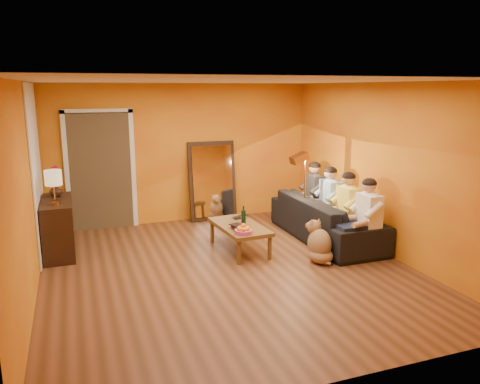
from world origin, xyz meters
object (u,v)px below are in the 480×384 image
object	(u,v)px
dog	(320,241)
person_far_left	(369,219)
person_far_right	(315,195)
sofa	(326,218)
tumbler	(244,219)
mirror_frame	(212,181)
wine_bottle	(243,216)
coffee_table	(239,238)
vase	(56,190)
floor_lamp	(304,196)
person_mid_left	(348,210)
person_mid_right	(330,202)
sideboard	(58,227)
table_lamp	(54,188)
laptop	(242,217)

from	to	relation	value
dog	person_far_left	size ratio (longest dim) A/B	0.52
dog	person_far_right	size ratio (longest dim) A/B	0.52
sofa	tumbler	bearing A→B (deg)	87.40
mirror_frame	tumbler	distance (m)	1.80
person_far_right	wine_bottle	size ratio (longest dim) A/B	3.94
coffee_table	vase	world-z (taller)	vase
dog	floor_lamp	bearing A→B (deg)	57.82
sofa	dog	bearing A→B (deg)	145.19
dog	person_mid_left	world-z (taller)	person_mid_left
sofa	mirror_frame	bearing A→B (deg)	38.15
person_mid_right	tumbler	xyz separation A→B (m)	(-1.59, -0.03, -0.15)
mirror_frame	coffee_table	bearing A→B (deg)	-93.83
sofa	person_far_left	world-z (taller)	person_far_left
sideboard	table_lamp	bearing A→B (deg)	-90.00
person_mid_right	vase	bearing A→B (deg)	168.16
dog	person_far_left	distance (m)	0.82
tumbler	person_far_right	bearing A→B (deg)	20.19
tumbler	vase	xyz separation A→B (m)	(-2.78, 0.95, 0.49)
person_far_left	tumbler	size ratio (longest dim) A/B	13.03
person_mid_left	vase	bearing A→B (deg)	161.45
laptop	person_mid_right	bearing A→B (deg)	-34.73
sofa	person_mid_left	bearing A→B (deg)	-163.89
floor_lamp	person_far_left	world-z (taller)	floor_lamp
table_lamp	person_mid_left	world-z (taller)	table_lamp
person_far_left	vase	xyz separation A→B (m)	(-4.37, 2.02, 0.34)
tumbler	coffee_table	bearing A→B (deg)	-135.00
wine_bottle	vase	world-z (taller)	vase
person_mid_left	tumbler	distance (m)	1.68
mirror_frame	sideboard	bearing A→B (deg)	-158.84
sofa	coffee_table	distance (m)	1.58
laptop	person_far_left	bearing A→B (deg)	-67.73
sideboard	wine_bottle	size ratio (longest dim) A/B	3.81
person_mid_right	sofa	bearing A→B (deg)	-142.43
wine_bottle	laptop	distance (m)	0.44
person_far_left	person_mid_left	distance (m)	0.55
mirror_frame	dog	xyz separation A→B (m)	(0.81, -2.76, -0.44)
table_lamp	person_far_right	xyz separation A→B (m)	(4.37, 0.18, -0.49)
dog	person_far_left	xyz separation A→B (m)	(0.77, -0.09, 0.29)
floor_lamp	mirror_frame	bearing A→B (deg)	119.99
mirror_frame	person_mid_left	size ratio (longest dim) A/B	1.25
dog	tumbler	size ratio (longest dim) A/B	6.80
floor_lamp	person_mid_left	bearing A→B (deg)	-60.90
vase	mirror_frame	bearing A→B (deg)	16.57
person_far_left	vase	bearing A→B (deg)	155.23
coffee_table	floor_lamp	size ratio (longest dim) A/B	0.85
sideboard	tumbler	distance (m)	2.87
coffee_table	person_far_right	xyz separation A→B (m)	(1.71, 0.70, 0.40)
person_far_right	vase	distance (m)	4.40
wine_bottle	mirror_frame	bearing A→B (deg)	87.73
mirror_frame	dog	bearing A→B (deg)	-73.56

